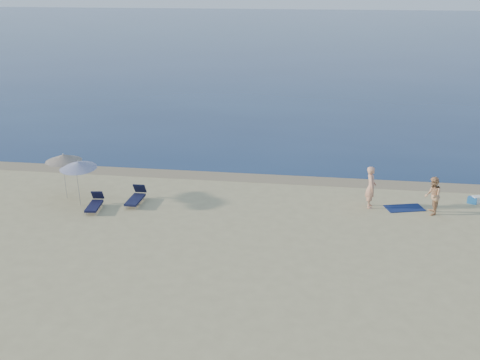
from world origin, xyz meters
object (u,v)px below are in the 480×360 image
person_left (371,187)px  blue_cooler (472,200)px  person_right (433,196)px  umbrella_near (78,165)px

person_left → blue_cooler: bearing=-76.1°
person_right → blue_cooler: 2.67m
person_left → blue_cooler: size_ratio=4.61×
person_left → umbrella_near: size_ratio=0.88×
person_right → blue_cooler: bearing=131.6°
blue_cooler → umbrella_near: (-17.41, -2.82, 1.71)m
person_left → blue_cooler: person_left is taller
person_left → person_right: bearing=-99.8°
person_right → umbrella_near: umbrella_near is taller
person_left → person_right: size_ratio=1.13×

